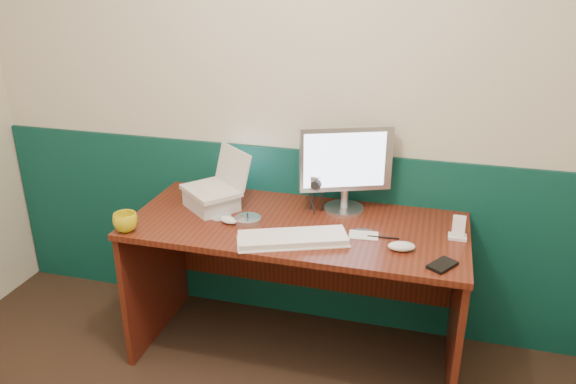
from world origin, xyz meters
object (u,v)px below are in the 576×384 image
(monitor, at_px, (346,168))
(keyboard, at_px, (293,239))
(desk, at_px, (296,291))
(mug, at_px, (125,222))
(laptop, at_px, (210,171))
(camcorder, at_px, (316,191))

(monitor, distance_m, keyboard, 0.48)
(desk, bearing_deg, mug, -158.78)
(laptop, distance_m, mug, 0.47)
(laptop, bearing_deg, desk, 32.05)
(laptop, xyz_separation_m, keyboard, (0.49, -0.25, -0.19))
(keyboard, distance_m, mug, 0.78)
(desk, xyz_separation_m, monitor, (0.19, 0.21, 0.60))
(desk, height_order, mug, mug)
(desk, height_order, camcorder, camcorder)
(camcorder, bearing_deg, mug, -138.34)
(desk, height_order, laptop, laptop)
(keyboard, bearing_deg, mug, 165.10)
(monitor, height_order, mug, monitor)
(mug, height_order, camcorder, camcorder)
(monitor, bearing_deg, keyboard, -133.75)
(desk, xyz_separation_m, keyboard, (0.03, -0.19, 0.39))
(desk, bearing_deg, keyboard, -80.29)
(desk, relative_size, camcorder, 7.53)
(laptop, height_order, monitor, monitor)
(camcorder, bearing_deg, laptop, -156.74)
(monitor, bearing_deg, laptop, 170.77)
(monitor, distance_m, camcorder, 0.19)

